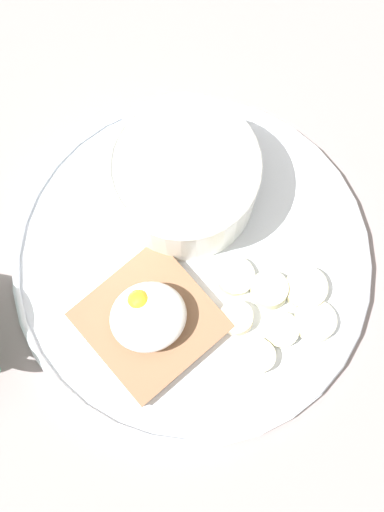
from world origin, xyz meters
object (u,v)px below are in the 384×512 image
at_px(banana_slice_back, 236,318).
at_px(oatmeal_bowl, 184,179).
at_px(banana_slice_front, 269,290).
at_px(toast_slice, 150,321).
at_px(poached_egg, 148,316).
at_px(banana_slice_left, 282,330).
at_px(banana_slice_inner, 235,276).
at_px(banana_slice_right, 305,288).
at_px(banana_slice_outer, 315,321).
at_px(banana_slice_upper, 257,357).

bearing_deg(banana_slice_back, oatmeal_bowl, 90.62).
bearing_deg(banana_slice_front, toast_slice, 174.31).
xyz_separation_m(poached_egg, banana_slice_front, (0.10, -0.01, -0.02)).
relative_size(oatmeal_bowl, banana_slice_left, 4.00).
relative_size(toast_slice, banana_slice_back, 3.18).
distance_m(oatmeal_bowl, banana_slice_inner, 0.09).
bearing_deg(banana_slice_right, oatmeal_bowl, 119.24).
distance_m(toast_slice, banana_slice_inner, 0.08).
height_order(oatmeal_bowl, poached_egg, oatmeal_bowl).
bearing_deg(banana_slice_front, banana_slice_left, -94.42).
relative_size(oatmeal_bowl, banana_slice_front, 3.82).
relative_size(banana_slice_inner, banana_slice_outer, 0.86).
relative_size(banana_slice_back, banana_slice_right, 1.05).
height_order(banana_slice_back, banana_slice_right, banana_slice_back).
bearing_deg(banana_slice_upper, banana_slice_back, 96.97).
bearing_deg(banana_slice_back, banana_slice_left, -34.78).
bearing_deg(banana_slice_left, oatmeal_bowl, 103.10).
bearing_deg(poached_egg, banana_slice_inner, 7.41).
bearing_deg(banana_slice_outer, toast_slice, 159.74).
relative_size(oatmeal_bowl, banana_slice_back, 3.12).
distance_m(banana_slice_left, banana_slice_upper, 0.03).
height_order(toast_slice, banana_slice_inner, toast_slice).
bearing_deg(banana_slice_left, banana_slice_back, 145.22).
height_order(banana_slice_front, banana_slice_left, banana_slice_front).
bearing_deg(banana_slice_inner, banana_slice_upper, -96.25).
height_order(toast_slice, banana_slice_front, same).
bearing_deg(banana_slice_outer, poached_egg, 159.42).
bearing_deg(poached_egg, banana_slice_right, -8.54).
height_order(banana_slice_right, banana_slice_inner, same).
height_order(toast_slice, banana_slice_left, toast_slice).
bearing_deg(banana_slice_left, banana_slice_inner, 109.49).
relative_size(banana_slice_outer, banana_slice_upper, 1.51).
distance_m(poached_egg, banana_slice_back, 0.08).
xyz_separation_m(banana_slice_front, banana_slice_inner, (-0.02, 0.02, -0.00)).
distance_m(banana_slice_front, banana_slice_inner, 0.03).
xyz_separation_m(oatmeal_bowl, banana_slice_back, (0.00, -0.12, -0.03)).
bearing_deg(poached_egg, banana_slice_outer, -20.58).
xyz_separation_m(banana_slice_back, banana_slice_outer, (0.06, -0.02, -0.00)).
height_order(oatmeal_bowl, banana_slice_outer, oatmeal_bowl).
height_order(banana_slice_right, banana_slice_upper, banana_slice_upper).
bearing_deg(banana_slice_back, banana_slice_front, 19.73).
bearing_deg(oatmeal_bowl, banana_slice_right, -60.76).
bearing_deg(banana_slice_front, oatmeal_bowl, 108.36).
distance_m(banana_slice_front, banana_slice_back, 0.04).
height_order(banana_slice_front, banana_slice_inner, banana_slice_front).
bearing_deg(poached_egg, banana_slice_front, -6.17).
height_order(banana_slice_front, banana_slice_back, same).
distance_m(oatmeal_bowl, banana_slice_right, 0.14).
relative_size(banana_slice_front, banana_slice_back, 0.82).
bearing_deg(banana_slice_upper, toast_slice, 141.22).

